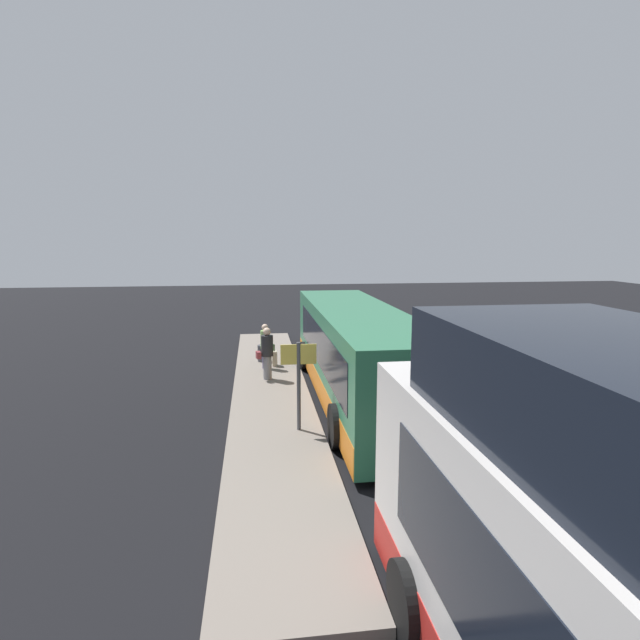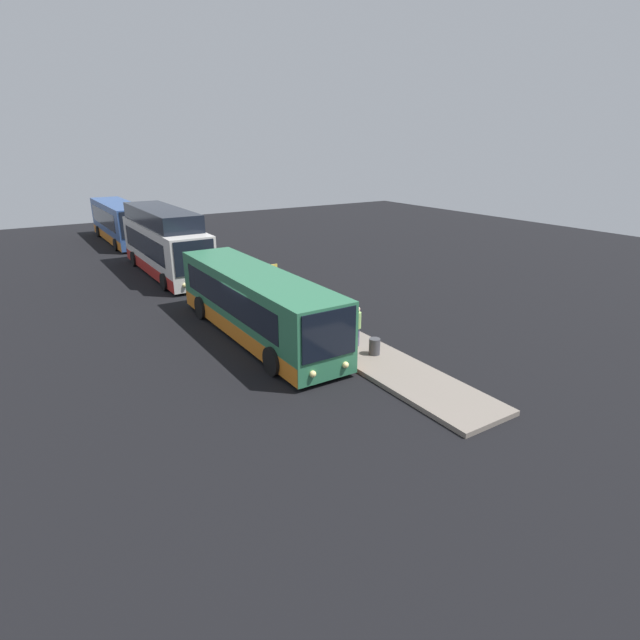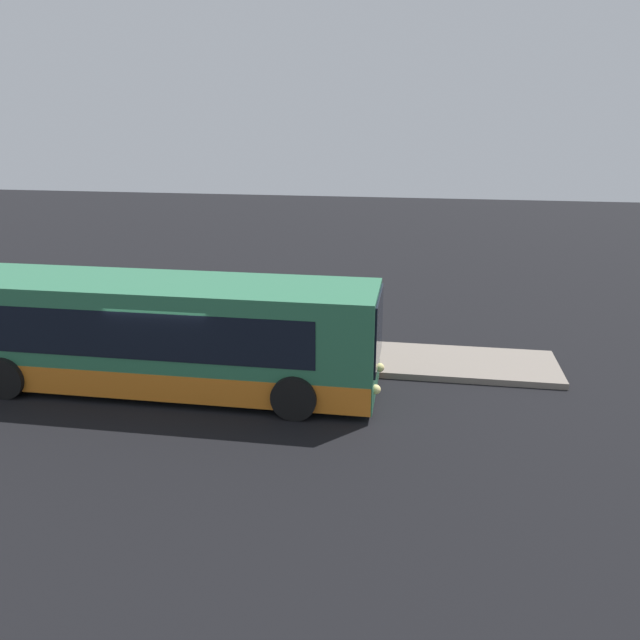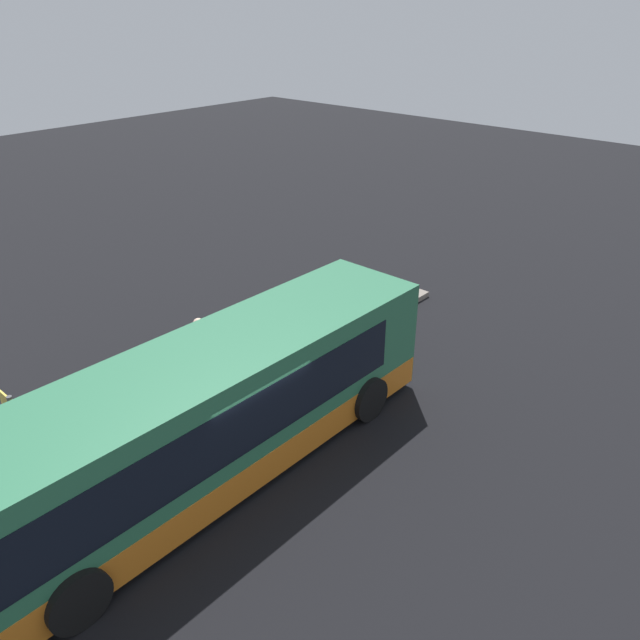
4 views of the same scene
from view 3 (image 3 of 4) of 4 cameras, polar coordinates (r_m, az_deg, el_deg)
ground at (r=16.68m, az=-12.78°, el=-6.29°), size 80.00×80.00×0.00m
platform at (r=19.07m, az=-9.75°, el=-2.62°), size 20.00×2.41×0.17m
bus_lead at (r=16.53m, az=-15.01°, el=-1.35°), size 11.54×2.76×2.87m
passenger_boarding at (r=18.09m, az=-0.83°, el=-0.15°), size 0.59×0.59×1.68m
passenger_waiting at (r=18.37m, az=-5.42°, el=0.25°), size 0.48×0.64×1.81m
suitcase at (r=17.93m, az=0.02°, el=-2.44°), size 0.32×0.18×0.81m
sign_post at (r=19.37m, az=-19.85°, el=1.82°), size 0.10×0.89×2.27m
trash_bin at (r=18.21m, az=2.66°, el=-2.00°), size 0.44×0.44×0.65m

